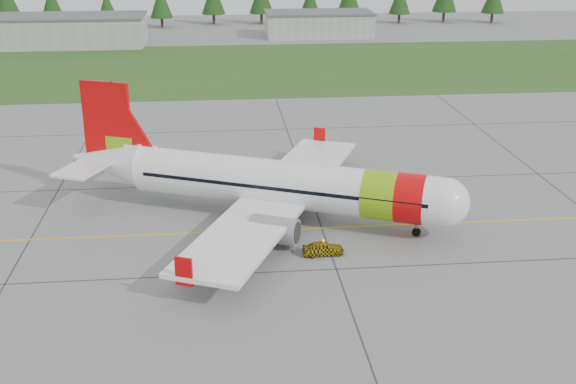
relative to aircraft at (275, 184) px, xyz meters
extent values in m
plane|color=gray|center=(-6.10, -10.75, -3.31)|extent=(320.00, 320.00, 0.00)
cylinder|color=white|center=(0.84, -0.37, 0.05)|extent=(27.43, 15.18, 4.22)
sphere|color=white|center=(13.71, -6.03, 0.05)|extent=(4.22, 4.22, 4.22)
cone|color=white|center=(-15.48, 6.81, 0.42)|extent=(8.62, 6.91, 4.22)
cube|color=black|center=(14.01, -6.16, 0.42)|extent=(2.72, 3.27, 0.61)
cylinder|color=#7EB70D|center=(8.76, -3.85, 0.05)|extent=(4.30, 5.06, 4.30)
cylinder|color=red|center=(11.14, -4.90, 0.05)|extent=(3.91, 4.89, 4.30)
cube|color=white|center=(0.35, -0.15, -1.14)|extent=(19.37, 34.06, 0.39)
cube|color=red|center=(6.28, 16.02, -0.55)|extent=(1.27, 0.70, 2.16)
cube|color=red|center=(-7.56, -15.45, -0.55)|extent=(1.27, 0.70, 2.16)
cylinder|color=gray|center=(4.23, 4.64, -1.74)|extent=(4.48, 3.65, 2.27)
cylinder|color=gray|center=(-0.56, -6.25, -1.74)|extent=(4.48, 3.65, 2.27)
cube|color=red|center=(-15.29, 6.72, 4.05)|extent=(4.71, 2.36, 8.22)
cube|color=#7EB70D|center=(-14.20, 6.24, 1.67)|extent=(2.76, 1.55, 2.59)
cube|color=white|center=(-15.98, 7.03, 0.69)|extent=(8.17, 12.77, 0.24)
cylinder|color=slate|center=(11.73, -5.16, -2.55)|extent=(0.19, 0.19, 1.51)
cylinder|color=black|center=(11.73, -5.16, -2.94)|extent=(0.79, 0.57, 0.74)
cylinder|color=slate|center=(0.58, 3.05, -2.28)|extent=(0.24, 0.24, 2.05)
cylinder|color=black|center=(0.18, 3.23, -2.74)|extent=(1.23, 0.90, 1.12)
cylinder|color=slate|center=(-1.86, -2.49, -2.28)|extent=(0.24, 0.24, 2.05)
cylinder|color=black|center=(-2.25, -2.32, -2.74)|extent=(1.23, 0.90, 1.12)
imported|color=#D6BA0B|center=(3.24, -8.05, -1.64)|extent=(1.21, 1.41, 3.34)
cube|color=#30561E|center=(-6.10, 71.25, -3.29)|extent=(320.00, 50.00, 0.03)
cube|color=gold|center=(-6.10, -2.75, -3.29)|extent=(120.00, 0.25, 0.02)
cube|color=#A8A8A3|center=(-36.10, 99.25, -0.31)|extent=(32.00, 14.00, 6.00)
cube|color=#A8A8A3|center=(18.90, 107.25, -0.71)|extent=(24.00, 12.00, 5.20)
camera|label=1|loc=(-4.79, -60.35, 22.19)|focal=45.00mm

